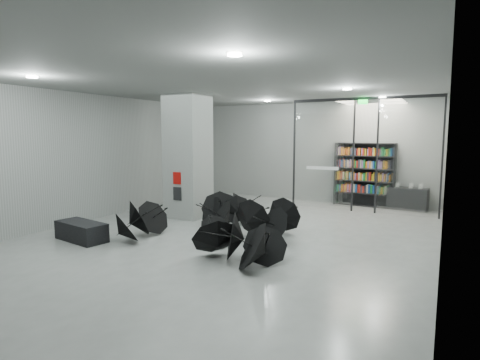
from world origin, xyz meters
The scene contains 10 objects.
room centered at (0.00, 0.00, 2.84)m, with size 14.00×14.02×4.01m.
column centered at (-2.50, 2.00, 2.00)m, with size 1.20×1.20×4.00m, color slate.
fire_cabinet centered at (-2.50, 1.38, 1.35)m, with size 0.28×0.04×0.38m, color #A50A07.
info_panel centered at (-2.50, 1.38, 0.85)m, with size 0.30×0.03×0.42m, color black.
exit_sign centered at (2.40, 5.30, 3.82)m, with size 0.30×0.06×0.15m, color #0CE533.
glass_partition centered at (2.39, 5.50, 2.18)m, with size 5.06×0.08×4.00m.
bench centered at (-3.23, -1.74, 0.24)m, with size 1.49×0.64×0.48m, color black.
bookshelf centered at (2.28, 6.75, 1.20)m, with size 2.19×0.44×2.41m, color black, non-canonical shape.
shop_counter centered at (3.84, 6.68, 0.41)m, with size 1.36×0.54×0.81m, color black.
umbrella_cluster centered at (-0.09, 0.04, 0.31)m, with size 5.46×4.93×1.34m.
Camera 1 is at (5.01, -8.47, 2.73)m, focal length 29.09 mm.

